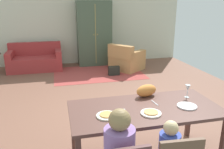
# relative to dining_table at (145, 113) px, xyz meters

# --- Properties ---
(ground_plane) EXTENTS (7.13, 6.69, 0.02)m
(ground_plane) POSITION_rel_dining_table_xyz_m (-0.24, 2.19, -0.70)
(ground_plane) COLOR brown
(back_wall) EXTENTS (7.13, 0.10, 2.70)m
(back_wall) POSITION_rel_dining_table_xyz_m (-0.24, 5.59, 0.66)
(back_wall) COLOR beige
(back_wall) RESTS_ON ground_plane
(dining_table) EXTENTS (1.91, 0.91, 0.76)m
(dining_table) POSITION_rel_dining_table_xyz_m (0.00, 0.00, 0.00)
(dining_table) COLOR brown
(dining_table) RESTS_ON ground_plane
(plate_near_man) EXTENTS (0.25, 0.25, 0.02)m
(plate_near_man) POSITION_rel_dining_table_xyz_m (-0.52, -0.12, 0.08)
(plate_near_man) COLOR white
(plate_near_man) RESTS_ON dining_table
(pizza_near_man) EXTENTS (0.17, 0.17, 0.01)m
(pizza_near_man) POSITION_rel_dining_table_xyz_m (-0.52, -0.12, 0.09)
(pizza_near_man) COLOR #D49249
(pizza_near_man) RESTS_ON plate_near_man
(plate_near_child) EXTENTS (0.25, 0.25, 0.02)m
(plate_near_child) POSITION_rel_dining_table_xyz_m (0.00, -0.18, 0.08)
(plate_near_child) COLOR silver
(plate_near_child) RESTS_ON dining_table
(pizza_near_child) EXTENTS (0.17, 0.17, 0.01)m
(pizza_near_child) POSITION_rel_dining_table_xyz_m (0.00, -0.18, 0.09)
(pizza_near_child) COLOR tan
(pizza_near_child) RESTS_ON plate_near_child
(plate_near_woman) EXTENTS (0.25, 0.25, 0.02)m
(plate_near_woman) POSITION_rel_dining_table_xyz_m (0.52, -0.10, 0.08)
(plate_near_woman) COLOR silver
(plate_near_woman) RESTS_ON dining_table
(wine_glass) EXTENTS (0.07, 0.07, 0.19)m
(wine_glass) POSITION_rel_dining_table_xyz_m (0.69, 0.18, 0.20)
(wine_glass) COLOR silver
(wine_glass) RESTS_ON dining_table
(fork) EXTENTS (0.05, 0.15, 0.01)m
(fork) POSITION_rel_dining_table_xyz_m (-0.29, -0.05, 0.07)
(fork) COLOR silver
(fork) RESTS_ON dining_table
(knife) EXTENTS (0.03, 0.17, 0.01)m
(knife) POSITION_rel_dining_table_xyz_m (0.17, 0.10, 0.07)
(knife) COLOR silver
(knife) RESTS_ON dining_table
(cat) EXTENTS (0.35, 0.24, 0.17)m
(cat) POSITION_rel_dining_table_xyz_m (0.15, 0.36, 0.15)
(cat) COLOR orange
(cat) RESTS_ON dining_table
(area_rug) EXTENTS (2.60, 1.80, 0.01)m
(area_rug) POSITION_rel_dining_table_xyz_m (0.13, 4.13, -0.69)
(area_rug) COLOR #A63F3B
(area_rug) RESTS_ON ground_plane
(couch) EXTENTS (1.61, 0.86, 0.82)m
(couch) POSITION_rel_dining_table_xyz_m (-1.71, 4.98, -0.39)
(couch) COLOR #9F2F30
(couch) RESTS_ON ground_plane
(armchair) EXTENTS (1.20, 1.20, 0.82)m
(armchair) POSITION_rel_dining_table_xyz_m (1.05, 4.29, -0.37)
(armchair) COLOR tan
(armchair) RESTS_ON ground_plane
(armoire) EXTENTS (1.10, 0.59, 2.10)m
(armoire) POSITION_rel_dining_table_xyz_m (0.21, 5.20, 0.36)
(armoire) COLOR #425541
(armoire) RESTS_ON ground_plane
(handbag) EXTENTS (0.32, 0.16, 0.26)m
(handbag) POSITION_rel_dining_table_xyz_m (0.54, 3.83, -0.56)
(handbag) COLOR black
(handbag) RESTS_ON ground_plane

